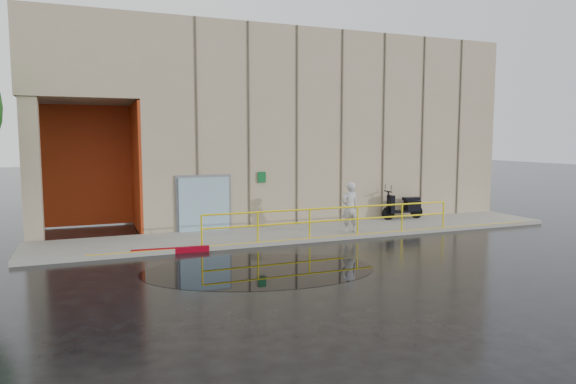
# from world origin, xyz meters

# --- Properties ---
(ground) EXTENTS (120.00, 120.00, 0.00)m
(ground) POSITION_xyz_m (0.00, 0.00, 0.00)
(ground) COLOR black
(ground) RESTS_ON ground
(sidewalk) EXTENTS (20.00, 3.00, 0.15)m
(sidewalk) POSITION_xyz_m (4.00, 4.50, 0.07)
(sidewalk) COLOR gray
(sidewalk) RESTS_ON ground
(building) EXTENTS (20.00, 10.17, 8.00)m
(building) POSITION_xyz_m (5.10, 10.98, 4.21)
(building) COLOR tan
(building) RESTS_ON ground
(guardrail) EXTENTS (9.56, 0.06, 1.03)m
(guardrail) POSITION_xyz_m (4.25, 3.15, 0.68)
(guardrail) COLOR yellow
(guardrail) RESTS_ON sidewalk
(person) EXTENTS (0.70, 0.48, 1.86)m
(person) POSITION_xyz_m (5.08, 3.52, 1.08)
(person) COLOR #BAB9BF
(person) RESTS_ON sidewalk
(scooter) EXTENTS (1.95, 0.71, 1.49)m
(scooter) POSITION_xyz_m (8.75, 5.50, 1.01)
(scooter) COLOR black
(scooter) RESTS_ON sidewalk
(red_curb) EXTENTS (2.41, 0.37, 0.18)m
(red_curb) POSITION_xyz_m (-1.50, 3.10, 0.09)
(red_curb) COLOR maroon
(red_curb) RESTS_ON ground
(puddle) EXTENTS (7.15, 5.33, 0.01)m
(puddle) POSITION_xyz_m (0.42, 0.13, 0.00)
(puddle) COLOR black
(puddle) RESTS_ON ground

